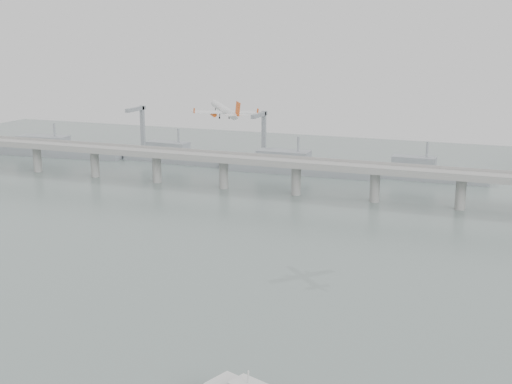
% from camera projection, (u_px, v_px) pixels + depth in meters
% --- Properties ---
extents(ground, '(900.00, 900.00, 0.00)m').
position_uv_depth(ground, '(199.00, 325.00, 240.66)').
color(ground, slate).
rests_on(ground, ground).
extents(bridge, '(800.00, 22.00, 23.90)m').
position_uv_depth(bridge, '(341.00, 171.00, 418.15)').
color(bridge, gray).
rests_on(bridge, ground).
extents(distant_fleet, '(453.00, 60.90, 40.00)m').
position_uv_depth(distant_fleet, '(170.00, 155.00, 534.80)').
color(distant_fleet, gray).
rests_on(distant_fleet, ground).
extents(airliner, '(28.26, 27.87, 9.64)m').
position_uv_depth(airliner, '(225.00, 110.00, 314.39)').
color(airliner, silver).
rests_on(airliner, ground).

